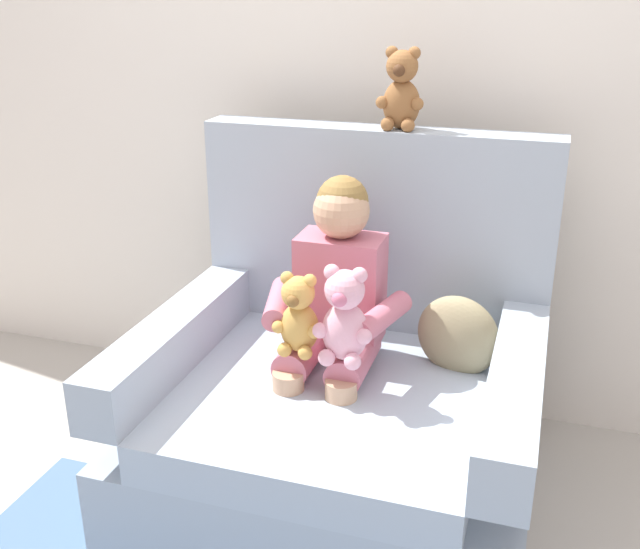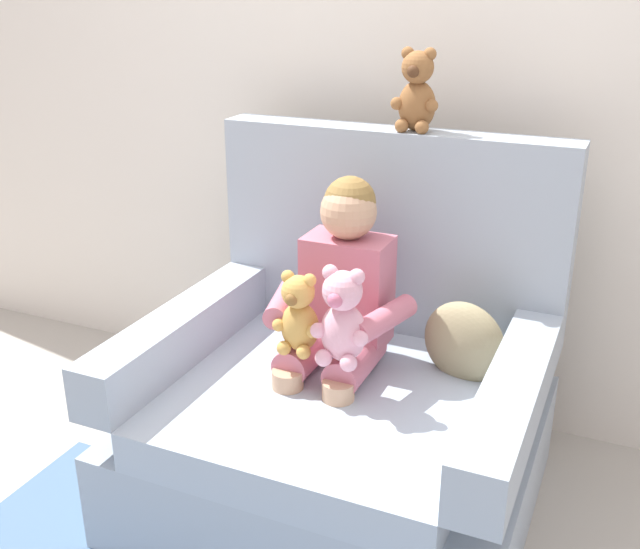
{
  "view_description": "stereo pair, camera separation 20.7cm",
  "coord_description": "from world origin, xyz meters",
  "views": [
    {
      "loc": [
        0.55,
        -1.88,
        1.55
      ],
      "look_at": [
        -0.04,
        -0.05,
        0.79
      ],
      "focal_mm": 41.82,
      "sensor_mm": 36.0,
      "label": 1
    },
    {
      "loc": [
        0.74,
        -1.81,
        1.55
      ],
      "look_at": [
        -0.04,
        -0.05,
        0.79
      ],
      "focal_mm": 41.82,
      "sensor_mm": 36.0,
      "label": 2
    }
  ],
  "objects": [
    {
      "name": "ground_plane",
      "position": [
        0.0,
        0.0,
        0.0
      ],
      "size": [
        8.0,
        8.0,
        0.0
      ],
      "primitive_type": "plane",
      "color": "#ADA89E"
    },
    {
      "name": "back_wall",
      "position": [
        0.0,
        0.74,
        1.3
      ],
      "size": [
        6.0,
        0.1,
        2.6
      ],
      "primitive_type": "cube",
      "color": "silver",
      "rests_on": "ground"
    },
    {
      "name": "armchair",
      "position": [
        0.0,
        0.06,
        0.32
      ],
      "size": [
        1.16,
        1.02,
        1.11
      ],
      "color": "#9EADBC",
      "rests_on": "ground"
    },
    {
      "name": "seated_child",
      "position": [
        -0.04,
        0.09,
        0.65
      ],
      "size": [
        0.45,
        0.39,
        0.82
      ],
      "rotation": [
        0.0,
        0.0,
        0.09
      ],
      "color": "#C66B7F",
      "rests_on": "armchair"
    },
    {
      "name": "plush_pink",
      "position": [
        0.04,
        -0.08,
        0.68
      ],
      "size": [
        0.17,
        0.14,
        0.29
      ],
      "rotation": [
        0.0,
        0.0,
        -0.09
      ],
      "color": "#EAA8BC",
      "rests_on": "armchair"
    },
    {
      "name": "plush_honey",
      "position": [
        -0.1,
        -0.07,
        0.66
      ],
      "size": [
        0.15,
        0.12,
        0.25
      ],
      "rotation": [
        0.0,
        0.0,
        0.03
      ],
      "color": "gold",
      "rests_on": "armchair"
    },
    {
      "name": "plush_brown_on_backrest",
      "position": [
        0.07,
        0.43,
        1.23
      ],
      "size": [
        0.15,
        0.12,
        0.25
      ],
      "rotation": [
        0.0,
        0.0,
        0.17
      ],
      "color": "brown",
      "rests_on": "armchair"
    },
    {
      "name": "throw_pillow",
      "position": [
        0.32,
        0.19,
        0.54
      ],
      "size": [
        0.28,
        0.18,
        0.26
      ],
      "primitive_type": "ellipsoid",
      "rotation": [
        0.0,
        0.0,
        -0.23
      ],
      "color": "#998C66",
      "rests_on": "armchair"
    }
  ]
}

